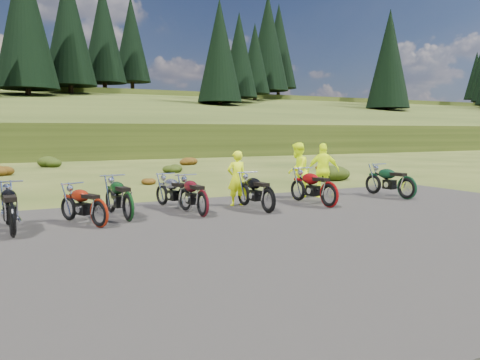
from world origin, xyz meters
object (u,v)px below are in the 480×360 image
motorcycle_7 (407,200)px  person_middle (237,179)px  motorcycle_0 (13,239)px  motorcycle_3 (186,213)px

motorcycle_7 → person_middle: size_ratio=1.31×
motorcycle_0 → person_middle: size_ratio=1.29×
motorcycle_0 → motorcycle_7: bearing=-91.5°
motorcycle_0 → person_middle: (6.35, 1.81, 0.86)m
motorcycle_3 → person_middle: person_middle is taller
motorcycle_3 → motorcycle_7: (7.57, -1.09, 0.00)m
motorcycle_0 → motorcycle_3: (4.54, 1.47, 0.00)m
motorcycle_0 → motorcycle_3: 4.77m
motorcycle_7 → person_middle: person_middle is taller
motorcycle_0 → motorcycle_7: size_ratio=0.98×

